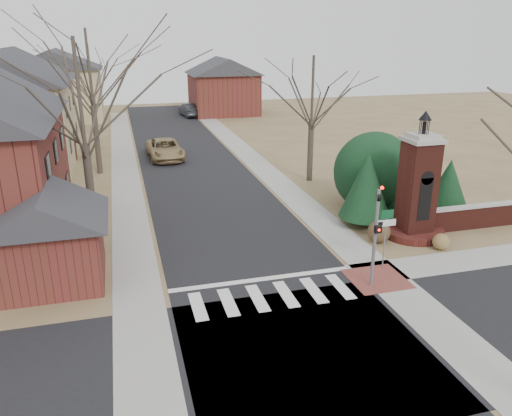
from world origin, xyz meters
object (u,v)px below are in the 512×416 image
object	(u,v)px
traffic_signal_pole	(376,228)
brick_gate_monument	(417,196)
distant_car	(190,110)
pickup_truck	(165,149)
sign_post	(386,227)

from	to	relation	value
traffic_signal_pole	brick_gate_monument	size ratio (longest dim) A/B	0.69
distant_car	traffic_signal_pole	bearing A→B (deg)	84.30
pickup_truck	distant_car	size ratio (longest dim) A/B	1.16
pickup_truck	distant_car	xyz separation A→B (m)	(5.20, 21.55, 0.02)
pickup_truck	traffic_signal_pole	bearing A→B (deg)	-78.81
sign_post	brick_gate_monument	world-z (taller)	brick_gate_monument
traffic_signal_pole	brick_gate_monument	bearing A→B (deg)	43.24
traffic_signal_pole	brick_gate_monument	distance (m)	6.47
sign_post	pickup_truck	bearing A→B (deg)	107.59
traffic_signal_pole	distant_car	size ratio (longest dim) A/B	0.90
traffic_signal_pole	pickup_truck	xyz separation A→B (m)	(-6.10, 24.73, -1.78)
sign_post	pickup_truck	distance (m)	24.49
traffic_signal_pole	sign_post	world-z (taller)	traffic_signal_pole
traffic_signal_pole	pickup_truck	bearing A→B (deg)	103.85
traffic_signal_pole	distant_car	xyz separation A→B (m)	(-0.90, 46.28, -1.76)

